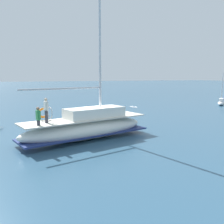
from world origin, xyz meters
TOP-DOWN VIEW (x-y plane):
  - ground_plane at (0.00, 0.00)m, footprint 400.00×400.00m
  - main_sailboat at (1.14, -0.91)m, footprint 4.28×9.89m
  - moored_sloop_near at (-9.99, 24.69)m, footprint 2.97×3.53m

SIDE VIEW (x-z plane):
  - ground_plane at x=0.00m, z-range 0.00..0.00m
  - moored_sloop_near at x=-9.99m, z-range -2.03..2.88m
  - main_sailboat at x=1.14m, z-range -5.22..7.03m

